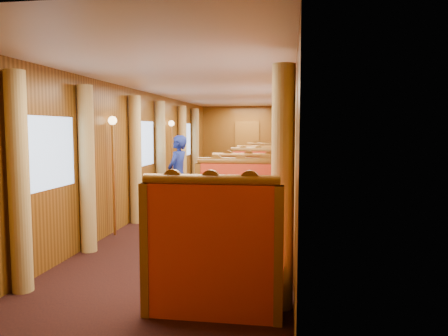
% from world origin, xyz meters
% --- Properties ---
extents(floor, '(3.00, 12.00, 0.01)m').
position_xyz_m(floor, '(0.00, 0.00, 0.00)').
color(floor, black).
rests_on(floor, ground).
extents(ceiling, '(3.00, 12.00, 0.01)m').
position_xyz_m(ceiling, '(0.00, 0.00, 2.50)').
color(ceiling, silver).
rests_on(ceiling, wall_left).
extents(wall_far, '(3.00, 0.01, 2.50)m').
position_xyz_m(wall_far, '(0.00, 6.00, 1.25)').
color(wall_far, brown).
rests_on(wall_far, floor).
extents(wall_near, '(3.00, 0.01, 2.50)m').
position_xyz_m(wall_near, '(0.00, -6.00, 1.25)').
color(wall_near, brown).
rests_on(wall_near, floor).
extents(wall_left, '(0.01, 12.00, 2.50)m').
position_xyz_m(wall_left, '(-1.50, 0.00, 1.25)').
color(wall_left, brown).
rests_on(wall_left, floor).
extents(wall_right, '(0.01, 12.00, 2.50)m').
position_xyz_m(wall_right, '(1.50, 0.00, 1.25)').
color(wall_right, brown).
rests_on(wall_right, floor).
extents(doorway_far, '(0.80, 0.04, 2.00)m').
position_xyz_m(doorway_far, '(0.00, 5.97, 1.00)').
color(doorway_far, '#915F21').
rests_on(doorway_far, floor).
extents(table_near, '(1.05, 0.72, 0.75)m').
position_xyz_m(table_near, '(0.75, -3.50, 0.38)').
color(table_near, white).
rests_on(table_near, floor).
extents(banquette_near_fwd, '(1.30, 0.55, 1.34)m').
position_xyz_m(banquette_near_fwd, '(0.75, -4.51, 0.42)').
color(banquette_near_fwd, red).
rests_on(banquette_near_fwd, floor).
extents(banquette_near_aft, '(1.30, 0.55, 1.34)m').
position_xyz_m(banquette_near_aft, '(0.75, -2.49, 0.42)').
color(banquette_near_aft, red).
rests_on(banquette_near_aft, floor).
extents(table_mid, '(1.05, 0.72, 0.75)m').
position_xyz_m(table_mid, '(0.75, 0.00, 0.38)').
color(table_mid, white).
rests_on(table_mid, floor).
extents(banquette_mid_fwd, '(1.30, 0.55, 1.34)m').
position_xyz_m(banquette_mid_fwd, '(0.75, -1.01, 0.42)').
color(banquette_mid_fwd, red).
rests_on(banquette_mid_fwd, floor).
extents(banquette_mid_aft, '(1.30, 0.55, 1.34)m').
position_xyz_m(banquette_mid_aft, '(0.75, 1.01, 0.42)').
color(banquette_mid_aft, red).
rests_on(banquette_mid_aft, floor).
extents(table_far, '(1.05, 0.72, 0.75)m').
position_xyz_m(table_far, '(0.75, 3.50, 0.38)').
color(table_far, white).
rests_on(table_far, floor).
extents(banquette_far_fwd, '(1.30, 0.55, 1.34)m').
position_xyz_m(banquette_far_fwd, '(0.75, 2.49, 0.42)').
color(banquette_far_fwd, red).
rests_on(banquette_far_fwd, floor).
extents(banquette_far_aft, '(1.30, 0.55, 1.34)m').
position_xyz_m(banquette_far_aft, '(0.75, 4.51, 0.42)').
color(banquette_far_aft, red).
rests_on(banquette_far_aft, floor).
extents(tea_tray, '(0.37, 0.30, 0.01)m').
position_xyz_m(tea_tray, '(0.61, -3.54, 0.76)').
color(tea_tray, silver).
rests_on(tea_tray, table_near).
extents(teapot_left, '(0.19, 0.15, 0.14)m').
position_xyz_m(teapot_left, '(0.55, -3.60, 0.82)').
color(teapot_left, silver).
rests_on(teapot_left, tea_tray).
extents(teapot_right, '(0.19, 0.17, 0.13)m').
position_xyz_m(teapot_right, '(0.72, -3.59, 0.82)').
color(teapot_right, silver).
rests_on(teapot_right, tea_tray).
extents(teapot_back, '(0.21, 0.19, 0.14)m').
position_xyz_m(teapot_back, '(0.68, -3.46, 0.82)').
color(teapot_back, silver).
rests_on(teapot_back, tea_tray).
extents(fruit_plate, '(0.20, 0.20, 0.05)m').
position_xyz_m(fruit_plate, '(1.03, -3.64, 0.77)').
color(fruit_plate, white).
rests_on(fruit_plate, table_near).
extents(cup_inboard, '(0.08, 0.08, 0.26)m').
position_xyz_m(cup_inboard, '(0.34, -3.40, 0.86)').
color(cup_inboard, white).
rests_on(cup_inboard, table_near).
extents(cup_outboard, '(0.08, 0.08, 0.26)m').
position_xyz_m(cup_outboard, '(0.47, -3.26, 0.86)').
color(cup_outboard, white).
rests_on(cup_outboard, table_near).
extents(rose_vase_mid, '(0.06, 0.06, 0.36)m').
position_xyz_m(rose_vase_mid, '(0.75, -0.04, 0.93)').
color(rose_vase_mid, silver).
rests_on(rose_vase_mid, table_mid).
extents(rose_vase_far, '(0.06, 0.06, 0.36)m').
position_xyz_m(rose_vase_far, '(0.73, 3.49, 0.93)').
color(rose_vase_far, silver).
rests_on(rose_vase_far, table_far).
extents(window_left_near, '(0.01, 1.20, 0.90)m').
position_xyz_m(window_left_near, '(-1.49, -3.50, 1.45)').
color(window_left_near, '#8DADD7').
rests_on(window_left_near, wall_left).
extents(curtain_left_near_a, '(0.22, 0.22, 2.35)m').
position_xyz_m(curtain_left_near_a, '(-1.38, -4.28, 1.18)').
color(curtain_left_near_a, tan).
rests_on(curtain_left_near_a, floor).
extents(curtain_left_near_b, '(0.22, 0.22, 2.35)m').
position_xyz_m(curtain_left_near_b, '(-1.38, -2.72, 1.18)').
color(curtain_left_near_b, tan).
rests_on(curtain_left_near_b, floor).
extents(window_right_near, '(0.01, 1.20, 0.90)m').
position_xyz_m(window_right_near, '(1.49, -3.50, 1.45)').
color(window_right_near, '#8DADD7').
rests_on(window_right_near, wall_right).
extents(curtain_right_near_a, '(0.22, 0.22, 2.35)m').
position_xyz_m(curtain_right_near_a, '(1.38, -4.28, 1.18)').
color(curtain_right_near_a, tan).
rests_on(curtain_right_near_a, floor).
extents(curtain_right_near_b, '(0.22, 0.22, 2.35)m').
position_xyz_m(curtain_right_near_b, '(1.38, -2.72, 1.18)').
color(curtain_right_near_b, tan).
rests_on(curtain_right_near_b, floor).
extents(window_left_mid, '(0.01, 1.20, 0.90)m').
position_xyz_m(window_left_mid, '(-1.49, 0.00, 1.45)').
color(window_left_mid, '#8DADD7').
rests_on(window_left_mid, wall_left).
extents(curtain_left_mid_a, '(0.22, 0.22, 2.35)m').
position_xyz_m(curtain_left_mid_a, '(-1.38, -0.78, 1.18)').
color(curtain_left_mid_a, tan).
rests_on(curtain_left_mid_a, floor).
extents(curtain_left_mid_b, '(0.22, 0.22, 2.35)m').
position_xyz_m(curtain_left_mid_b, '(-1.38, 0.78, 1.18)').
color(curtain_left_mid_b, tan).
rests_on(curtain_left_mid_b, floor).
extents(window_right_mid, '(0.01, 1.20, 0.90)m').
position_xyz_m(window_right_mid, '(1.49, 0.00, 1.45)').
color(window_right_mid, '#8DADD7').
rests_on(window_right_mid, wall_right).
extents(curtain_right_mid_a, '(0.22, 0.22, 2.35)m').
position_xyz_m(curtain_right_mid_a, '(1.38, -0.78, 1.18)').
color(curtain_right_mid_a, tan).
rests_on(curtain_right_mid_a, floor).
extents(curtain_right_mid_b, '(0.22, 0.22, 2.35)m').
position_xyz_m(curtain_right_mid_b, '(1.38, 0.78, 1.18)').
color(curtain_right_mid_b, tan).
rests_on(curtain_right_mid_b, floor).
extents(window_left_far, '(0.01, 1.20, 0.90)m').
position_xyz_m(window_left_far, '(-1.49, 3.50, 1.45)').
color(window_left_far, '#8DADD7').
rests_on(window_left_far, wall_left).
extents(curtain_left_far_a, '(0.22, 0.22, 2.35)m').
position_xyz_m(curtain_left_far_a, '(-1.38, 2.72, 1.18)').
color(curtain_left_far_a, tan).
rests_on(curtain_left_far_a, floor).
extents(curtain_left_far_b, '(0.22, 0.22, 2.35)m').
position_xyz_m(curtain_left_far_b, '(-1.38, 4.28, 1.18)').
color(curtain_left_far_b, tan).
rests_on(curtain_left_far_b, floor).
extents(window_right_far, '(0.01, 1.20, 0.90)m').
position_xyz_m(window_right_far, '(1.49, 3.50, 1.45)').
color(window_right_far, '#8DADD7').
rests_on(window_right_far, wall_right).
extents(curtain_right_far_a, '(0.22, 0.22, 2.35)m').
position_xyz_m(curtain_right_far_a, '(1.38, 2.72, 1.18)').
color(curtain_right_far_a, tan).
rests_on(curtain_right_far_a, floor).
extents(curtain_right_far_b, '(0.22, 0.22, 2.35)m').
position_xyz_m(curtain_right_far_b, '(1.38, 4.28, 1.18)').
color(curtain_right_far_b, tan).
rests_on(curtain_right_far_b, floor).
extents(sconce_left_fore, '(0.14, 0.14, 1.95)m').
position_xyz_m(sconce_left_fore, '(-1.40, -1.75, 1.38)').
color(sconce_left_fore, '#BF8C3F').
rests_on(sconce_left_fore, floor).
extents(sconce_right_fore, '(0.14, 0.14, 1.95)m').
position_xyz_m(sconce_right_fore, '(1.40, -1.75, 1.38)').
color(sconce_right_fore, '#BF8C3F').
rests_on(sconce_right_fore, floor).
extents(sconce_left_aft, '(0.14, 0.14, 1.95)m').
position_xyz_m(sconce_left_aft, '(-1.40, 1.75, 1.38)').
color(sconce_left_aft, '#BF8C3F').
rests_on(sconce_left_aft, floor).
extents(sconce_right_aft, '(0.14, 0.14, 1.95)m').
position_xyz_m(sconce_right_aft, '(1.40, 1.75, 1.38)').
color(sconce_right_aft, '#BF8C3F').
rests_on(sconce_right_aft, floor).
extents(steward, '(0.50, 0.66, 1.62)m').
position_xyz_m(steward, '(-0.86, 0.30, 0.81)').
color(steward, navy).
rests_on(steward, floor).
extents(passenger, '(0.40, 0.44, 0.76)m').
position_xyz_m(passenger, '(0.75, 0.81, 0.74)').
color(passenger, beige).
rests_on(passenger, banquette_mid_aft).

